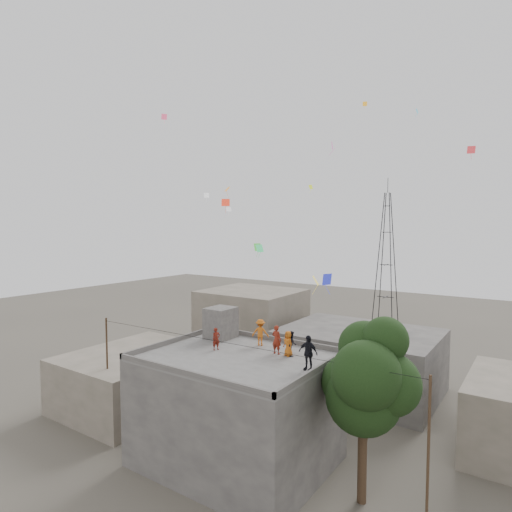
% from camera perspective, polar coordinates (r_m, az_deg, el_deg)
% --- Properties ---
extents(ground, '(140.00, 140.00, 0.00)m').
position_cam_1_polar(ground, '(27.06, -2.61, -25.64)').
color(ground, '#4B463D').
rests_on(ground, ground).
extents(main_building, '(10.00, 8.00, 6.10)m').
position_cam_1_polar(main_building, '(25.69, -2.63, -19.71)').
color(main_building, '#484644').
rests_on(main_building, ground).
extents(parapet, '(10.00, 8.00, 0.30)m').
position_cam_1_polar(parapet, '(24.58, -2.66, -12.86)').
color(parapet, '#484644').
rests_on(parapet, main_building).
extents(stair_head_box, '(1.60, 1.80, 2.00)m').
position_cam_1_polar(stair_head_box, '(28.25, -4.73, -8.87)').
color(stair_head_box, '#484644').
rests_on(stair_head_box, main_building).
extents(neighbor_west, '(8.00, 10.00, 4.00)m').
position_cam_1_polar(neighbor_west, '(34.55, -15.85, -15.41)').
color(neighbor_west, '#666051').
rests_on(neighbor_west, ground).
extents(neighbor_north, '(12.00, 9.00, 5.00)m').
position_cam_1_polar(neighbor_north, '(36.64, 13.63, -13.41)').
color(neighbor_north, '#484644').
rests_on(neighbor_north, ground).
extents(neighbor_northwest, '(9.00, 8.00, 7.00)m').
position_cam_1_polar(neighbor_northwest, '(43.49, -0.55, -9.17)').
color(neighbor_northwest, '#666051').
rests_on(neighbor_northwest, ground).
extents(tree, '(4.90, 4.60, 9.10)m').
position_cam_1_polar(tree, '(21.81, 14.68, -15.61)').
color(tree, black).
rests_on(tree, ground).
extents(utility_line, '(20.12, 0.62, 7.40)m').
position_cam_1_polar(utility_line, '(24.19, -3.51, -19.26)').
color(utility_line, black).
rests_on(utility_line, ground).
extents(transmission_tower, '(2.97, 2.97, 20.01)m').
position_cam_1_polar(transmission_tower, '(61.71, 16.98, -0.23)').
color(transmission_tower, black).
rests_on(transmission_tower, ground).
extents(person_red_adult, '(0.63, 0.43, 1.65)m').
position_cam_1_polar(person_red_adult, '(24.83, 2.76, -11.08)').
color(person_red_adult, maroon).
rests_on(person_red_adult, main_building).
extents(person_orange_child, '(0.82, 0.70, 1.42)m').
position_cam_1_polar(person_orange_child, '(24.53, 4.31, -11.55)').
color(person_orange_child, '#C45F16').
rests_on(person_orange_child, main_building).
extents(person_dark_child, '(0.84, 0.86, 1.39)m').
position_cam_1_polar(person_dark_child, '(24.63, 4.76, -11.52)').
color(person_dark_child, black).
rests_on(person_dark_child, main_building).
extents(person_dark_adult, '(1.06, 0.47, 1.79)m').
position_cam_1_polar(person_dark_adult, '(22.28, 6.96, -12.68)').
color(person_dark_adult, black).
rests_on(person_dark_adult, main_building).
extents(person_orange_adult, '(1.19, 0.96, 1.61)m').
position_cam_1_polar(person_orange_adult, '(26.50, 0.59, -10.14)').
color(person_orange_adult, '#C96117').
rests_on(person_orange_adult, main_building).
extents(person_red_child, '(0.49, 0.57, 1.31)m').
position_cam_1_polar(person_red_child, '(25.71, -5.33, -10.95)').
color(person_red_child, maroon).
rests_on(person_red_child, main_building).
extents(kites, '(21.90, 17.76, 12.94)m').
position_cam_1_polar(kites, '(29.12, 3.95, 7.57)').
color(kites, red).
rests_on(kites, ground).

